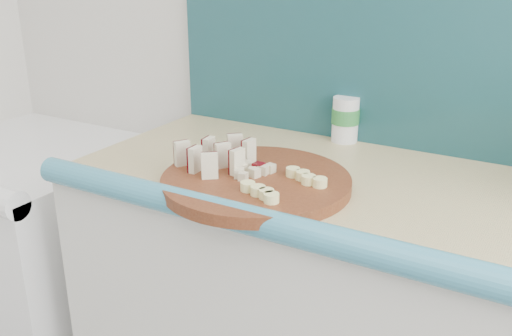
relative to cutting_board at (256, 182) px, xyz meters
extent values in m
cube|color=white|center=(-0.94, 0.15, -0.52)|extent=(0.70, 0.70, 0.80)
cylinder|color=#4E2110|center=(0.00, 0.00, 0.00)|extent=(0.54, 0.54, 0.03)
cube|color=beige|center=(-0.18, -0.02, 0.04)|extent=(0.03, 0.04, 0.06)
cube|color=#4B050A|center=(-0.19, -0.02, 0.04)|extent=(0.02, 0.04, 0.06)
cube|color=beige|center=(-0.14, 0.03, 0.04)|extent=(0.03, 0.04, 0.06)
cube|color=#4B050A|center=(-0.15, 0.03, 0.04)|extent=(0.02, 0.04, 0.06)
cube|color=beige|center=(-0.11, 0.08, 0.04)|extent=(0.03, 0.04, 0.06)
cube|color=#4B050A|center=(-0.12, 0.09, 0.04)|extent=(0.02, 0.04, 0.06)
cube|color=beige|center=(-0.13, -0.04, 0.04)|extent=(0.03, 0.04, 0.06)
cube|color=#4B050A|center=(-0.14, -0.04, 0.04)|extent=(0.02, 0.04, 0.06)
cube|color=beige|center=(-0.09, 0.01, 0.04)|extent=(0.03, 0.04, 0.06)
cube|color=#4B050A|center=(-0.10, 0.02, 0.04)|extent=(0.02, 0.04, 0.06)
cube|color=beige|center=(-0.06, 0.07, 0.04)|extent=(0.03, 0.04, 0.06)
cube|color=#4B050A|center=(-0.06, 0.07, 0.04)|extent=(0.02, 0.04, 0.06)
cube|color=beige|center=(-0.08, -0.06, 0.04)|extent=(0.03, 0.04, 0.06)
cube|color=#4B050A|center=(-0.09, -0.06, 0.04)|extent=(0.02, 0.04, 0.06)
cube|color=beige|center=(-0.04, -0.01, 0.04)|extent=(0.03, 0.04, 0.06)
cube|color=#4B050A|center=(-0.05, 0.00, 0.04)|extent=(0.02, 0.04, 0.06)
cube|color=beige|center=(-0.02, 0.01, 0.02)|extent=(0.02, 0.02, 0.02)
cube|color=beige|center=(-0.01, 0.01, 0.02)|extent=(0.02, 0.02, 0.02)
cube|color=#4B050A|center=(-0.01, 0.03, 0.02)|extent=(0.02, 0.02, 0.02)
cube|color=beige|center=(-0.02, 0.02, 0.02)|extent=(0.02, 0.02, 0.02)
cube|color=beige|center=(-0.03, 0.03, 0.02)|extent=(0.02, 0.02, 0.02)
cube|color=beige|center=(-0.05, 0.02, 0.02)|extent=(0.02, 0.02, 0.02)
cube|color=beige|center=(-0.04, 0.01, 0.02)|extent=(0.02, 0.02, 0.02)
cube|color=beige|center=(-0.04, 0.00, 0.02)|extent=(0.02, 0.02, 0.02)
cube|color=#4B050A|center=(-0.04, -0.02, 0.02)|extent=(0.02, 0.02, 0.02)
cube|color=beige|center=(-0.02, -0.01, 0.02)|extent=(0.02, 0.02, 0.02)
cube|color=beige|center=(-0.01, -0.01, 0.02)|extent=(0.02, 0.02, 0.02)
cylinder|color=#FFF69B|center=(0.03, -0.08, 0.02)|extent=(0.03, 0.03, 0.02)
cylinder|color=#FFF69B|center=(0.05, -0.09, 0.02)|extent=(0.03, 0.03, 0.02)
cylinder|color=#FFF69B|center=(0.08, -0.09, 0.02)|extent=(0.03, 0.03, 0.02)
cylinder|color=#FFF69B|center=(0.10, -0.10, 0.02)|extent=(0.03, 0.03, 0.02)
cylinder|color=#FFF69B|center=(0.07, 0.04, 0.02)|extent=(0.03, 0.03, 0.02)
cylinder|color=#FFF69B|center=(0.09, 0.03, 0.02)|extent=(0.03, 0.03, 0.02)
cylinder|color=#FFF69B|center=(0.12, 0.02, 0.02)|extent=(0.03, 0.03, 0.02)
cylinder|color=#FFF69B|center=(0.14, 0.02, 0.02)|extent=(0.03, 0.03, 0.02)
cylinder|color=white|center=(0.05, 0.41, 0.05)|extent=(0.07, 0.07, 0.12)
cylinder|color=#31893F|center=(0.05, 0.41, 0.06)|extent=(0.08, 0.08, 0.04)
camera|label=1|loc=(0.58, -1.01, 0.48)|focal=40.00mm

